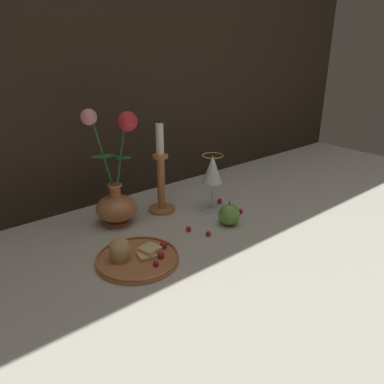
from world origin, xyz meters
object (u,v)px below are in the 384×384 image
at_px(vase, 116,193).
at_px(wine_glass, 212,172).
at_px(apple_beside_vase, 229,215).
at_px(candlestick, 160,180).
at_px(plate_with_pastries, 134,256).

height_order(vase, wine_glass, vase).
bearing_deg(apple_beside_vase, candlestick, 115.13).
relative_size(plate_with_pastries, candlestick, 0.71).
bearing_deg(candlestick, apple_beside_vase, -64.87).
xyz_separation_m(wine_glass, candlestick, (-0.14, 0.10, -0.02)).
bearing_deg(apple_beside_vase, plate_with_pastries, 179.22).
distance_m(plate_with_pastries, apple_beside_vase, 0.33).
height_order(vase, candlestick, vase).
xyz_separation_m(candlestick, apple_beside_vase, (0.10, -0.21, -0.08)).
relative_size(candlestick, apple_beside_vase, 3.85).
distance_m(wine_glass, candlestick, 0.17).
bearing_deg(vase, wine_glass, -20.08).
relative_size(vase, candlestick, 1.18).
bearing_deg(plate_with_pastries, wine_glass, 17.12).
relative_size(wine_glass, apple_beside_vase, 2.40).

